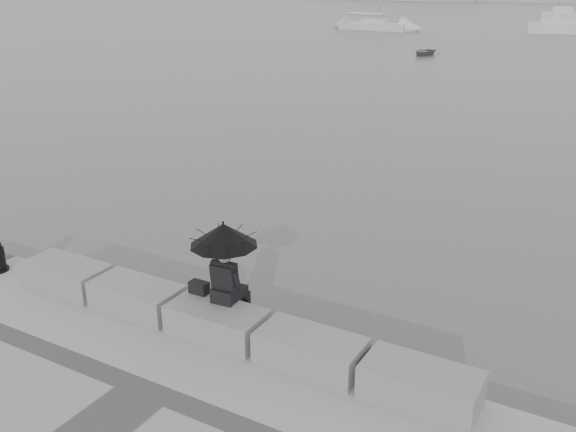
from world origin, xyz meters
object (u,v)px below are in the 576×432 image
Objects in this scene: seated_person at (223,245)px; sailboat_left at (375,25)px; motor_cruiser at (569,25)px; dinghy at (424,52)px.

seated_person is 0.11× the size of sailboat_left.
sailboat_left is 1.52× the size of motor_cruiser.
seated_person is 44.52m from dinghy.
motor_cruiser reaches higher than seated_person.
seated_person is 0.49× the size of dinghy.
sailboat_left is 24.87m from dinghy.
motor_cruiser is (-4.02, 70.10, -1.09)m from seated_person.
seated_person is at bearing -65.15° from sailboat_left.
seated_person reaches higher than dinghy.
dinghy is at bearing 98.68° from seated_person.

